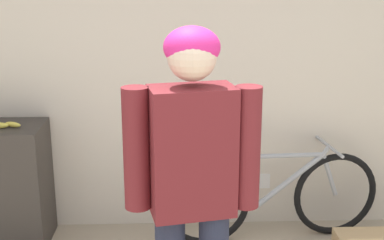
# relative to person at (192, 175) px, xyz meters

# --- Properties ---
(wall_back) EXTENTS (8.00, 0.07, 2.60)m
(wall_back) POSITION_rel_person_xyz_m (0.07, 1.54, 0.28)
(wall_back) COLOR beige
(wall_back) RESTS_ON ground_plane
(person) EXTENTS (0.64, 0.29, 1.71)m
(person) POSITION_rel_person_xyz_m (0.00, 0.00, 0.00)
(person) COLOR #23283D
(person) RESTS_ON ground_plane
(bicycle) EXTENTS (1.63, 0.46, 0.72)m
(bicycle) POSITION_rel_person_xyz_m (0.63, 1.23, -0.67)
(bicycle) COLOR black
(bicycle) RESTS_ON ground_plane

